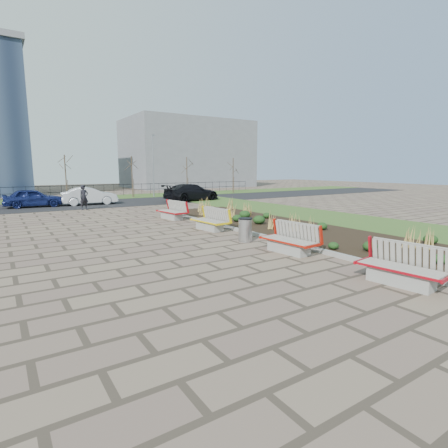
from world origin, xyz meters
TOP-DOWN VIEW (x-y plane):
  - ground at (0.00, 0.00)m, footprint 120.00×120.00m
  - planting_bed at (6.25, 5.00)m, footprint 4.50×18.00m
  - planting_curb at (3.92, 5.00)m, footprint 0.16×18.00m
  - grass_verge_near at (11.00, 5.00)m, footprint 5.00×38.00m
  - grass_verge_far at (0.00, 28.00)m, footprint 80.00×5.00m
  - road at (0.00, 22.00)m, footprint 80.00×7.00m
  - bench_a at (3.00, -2.72)m, footprint 1.15×2.19m
  - bench_b at (3.00, 1.27)m, footprint 1.08×2.17m
  - bench_c at (3.00, 6.57)m, footprint 1.08×2.17m
  - bench_d at (3.00, 10.83)m, footprint 1.15×2.19m
  - litter_bin at (2.87, 3.58)m, footprint 0.53×0.53m
  - pedestrian at (-0.19, 18.25)m, footprint 0.74×0.61m
  - car_blue at (-3.01, 21.98)m, footprint 4.08×1.81m
  - car_silver at (0.88, 21.59)m, footprint 4.22×1.67m
  - car_black at (9.19, 20.12)m, footprint 5.38×2.76m
  - tree_c at (0.00, 26.50)m, footprint 1.40×1.40m
  - tree_d at (6.00, 26.50)m, footprint 1.40×1.40m
  - tree_e at (12.00, 26.50)m, footprint 1.40×1.40m
  - tree_f at (18.00, 26.50)m, footprint 1.40×1.40m
  - lamp_east at (8.00, 26.00)m, footprint 0.24×0.60m
  - railing_fence at (0.00, 29.50)m, footprint 44.00×0.10m
  - building_grey at (20.00, 42.00)m, footprint 18.00×12.00m

SIDE VIEW (x-z plane):
  - ground at x=0.00m, z-range 0.00..0.00m
  - road at x=0.00m, z-range 0.00..0.02m
  - grass_verge_near at x=11.00m, z-range 0.00..0.04m
  - grass_verge_far at x=0.00m, z-range 0.00..0.04m
  - planting_bed at x=6.25m, z-range 0.00..0.10m
  - planting_curb at x=3.92m, z-range 0.00..0.15m
  - litter_bin at x=2.87m, z-range 0.00..0.92m
  - bench_a at x=3.00m, z-range 0.00..1.00m
  - bench_b at x=3.00m, z-range 0.00..1.00m
  - bench_c at x=3.00m, z-range 0.00..1.00m
  - bench_d at x=3.00m, z-range 0.00..1.00m
  - railing_fence at x=0.00m, z-range 0.04..1.24m
  - car_blue at x=-3.01m, z-range 0.02..1.38m
  - car_silver at x=0.88m, z-range 0.02..1.39m
  - car_black at x=9.19m, z-range 0.02..1.51m
  - pedestrian at x=-0.19m, z-range 0.00..1.74m
  - tree_c at x=0.00m, z-range 0.04..4.04m
  - tree_d at x=6.00m, z-range 0.04..4.04m
  - tree_e at x=12.00m, z-range 0.04..4.04m
  - tree_f at x=18.00m, z-range 0.04..4.04m
  - lamp_east at x=8.00m, z-range 0.04..6.04m
  - building_grey at x=20.00m, z-range 0.00..10.00m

